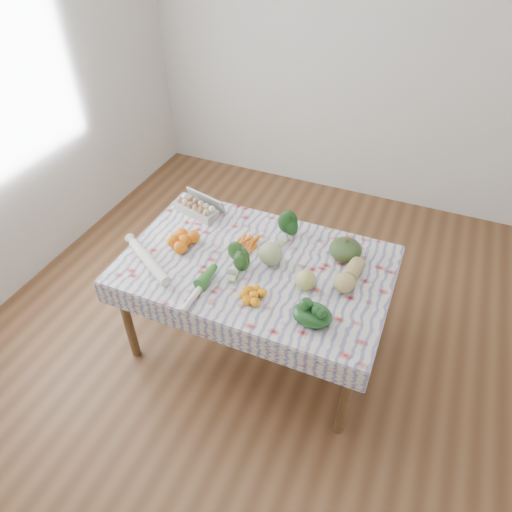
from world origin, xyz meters
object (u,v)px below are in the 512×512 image
dining_table (256,273)px  grapefruit (306,280)px  egg_carton (196,209)px  kabocha_squash (346,249)px  butternut_squash (350,274)px  cabbage (270,254)px

dining_table → grapefruit: (0.35, -0.09, 0.14)m
egg_carton → kabocha_squash: size_ratio=1.65×
butternut_squash → grapefruit: size_ratio=2.23×
butternut_squash → dining_table: bearing=-166.2°
cabbage → grapefruit: size_ratio=1.22×
cabbage → kabocha_squash: bearing=29.0°
egg_carton → kabocha_squash: (1.09, -0.05, 0.02)m
dining_table → kabocha_squash: size_ratio=7.90×
dining_table → grapefruit: 0.39m
kabocha_squash → cabbage: (-0.41, -0.23, 0.01)m
dining_table → grapefruit: bearing=-13.8°
butternut_squash → kabocha_squash: bearing=118.5°
grapefruit → egg_carton: bearing=156.8°
grapefruit → kabocha_squash: bearing=67.8°
kabocha_squash → butternut_squash: bearing=-69.5°
cabbage → grapefruit: (0.27, -0.12, -0.01)m
cabbage → egg_carton: bearing=157.3°
egg_carton → kabocha_squash: 1.09m
egg_carton → grapefruit: grapefruit is taller
cabbage → dining_table: bearing=-154.9°
egg_carton → cabbage: bearing=-7.8°
kabocha_squash → dining_table: bearing=-151.6°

